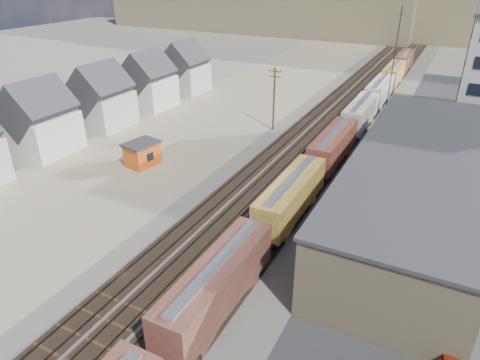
% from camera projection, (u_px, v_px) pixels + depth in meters
% --- Properties ---
extents(ground, '(300.00, 300.00, 0.00)m').
position_uv_depth(ground, '(157.00, 318.00, 32.54)').
color(ground, '#6B6356').
rests_on(ground, ground).
extents(ballast_bed, '(18.00, 200.00, 0.06)m').
position_uv_depth(ballast_bed, '(338.00, 123.00, 72.13)').
color(ballast_bed, '#4C4742').
rests_on(ballast_bed, ground).
extents(dirt_yard, '(24.00, 180.00, 0.03)m').
position_uv_depth(dirt_yard, '(206.00, 122.00, 72.38)').
color(dirt_yard, '#7F7457').
rests_on(dirt_yard, ground).
extents(rail_tracks, '(11.40, 200.00, 0.24)m').
position_uv_depth(rail_tracks, '(335.00, 122.00, 72.32)').
color(rail_tracks, black).
rests_on(rail_tracks, ground).
extents(freight_train, '(3.00, 119.74, 4.46)m').
position_uv_depth(freight_train, '(348.00, 128.00, 61.98)').
color(freight_train, black).
rests_on(freight_train, ground).
extents(warehouse, '(12.40, 40.40, 7.25)m').
position_uv_depth(warehouse, '(416.00, 183.00, 44.57)').
color(warehouse, tan).
rests_on(warehouse, ground).
extents(utility_pole_north, '(2.20, 0.32, 10.00)m').
position_uv_depth(utility_pole_north, '(274.00, 98.00, 66.87)').
color(utility_pole_north, '#382619').
rests_on(utility_pole_north, ground).
extents(radio_mast, '(1.20, 0.16, 18.00)m').
position_uv_depth(radio_mast, '(394.00, 61.00, 73.47)').
color(radio_mast, black).
rests_on(radio_mast, ground).
extents(townhouse_row, '(8.15, 68.16, 10.47)m').
position_uv_depth(townhouse_row, '(73.00, 110.00, 64.24)').
color(townhouse_row, '#B7B2A8').
rests_on(townhouse_row, ground).
extents(maintenance_shed, '(4.13, 4.95, 3.25)m').
position_uv_depth(maintenance_shed, '(142.00, 154.00, 56.45)').
color(maintenance_shed, '#C74D12').
rests_on(maintenance_shed, ground).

